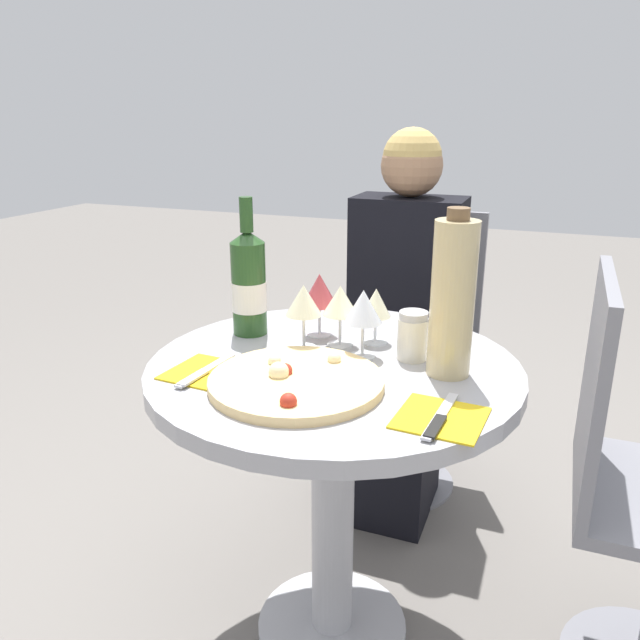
{
  "coord_description": "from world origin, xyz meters",
  "views": [
    {
      "loc": [
        0.43,
        -1.17,
        1.24
      ],
      "look_at": [
        -0.02,
        -0.02,
        0.83
      ],
      "focal_mm": 35.0,
      "sensor_mm": 36.0,
      "label": 1
    }
  ],
  "objects_px": {
    "wine_bottle": "(249,283)",
    "tall_carafe": "(453,298)",
    "chair_behind_diner": "(408,354)",
    "pizza_large": "(296,381)",
    "seated_diner": "(398,344)",
    "dining_table": "(333,427)"
  },
  "relations": [
    {
      "from": "wine_bottle",
      "to": "chair_behind_diner",
      "type": "bearing_deg",
      "value": 70.17
    },
    {
      "from": "chair_behind_diner",
      "to": "wine_bottle",
      "type": "distance_m",
      "value": 0.82
    },
    {
      "from": "chair_behind_diner",
      "to": "pizza_large",
      "type": "height_order",
      "value": "chair_behind_diner"
    },
    {
      "from": "seated_diner",
      "to": "tall_carafe",
      "type": "relative_size",
      "value": 3.52
    },
    {
      "from": "dining_table",
      "to": "wine_bottle",
      "type": "distance_m",
      "value": 0.4
    },
    {
      "from": "dining_table",
      "to": "wine_bottle",
      "type": "xyz_separation_m",
      "value": [
        -0.26,
        0.1,
        0.28
      ]
    },
    {
      "from": "wine_bottle",
      "to": "seated_diner",
      "type": "bearing_deg",
      "value": 65.33
    },
    {
      "from": "chair_behind_diner",
      "to": "tall_carafe",
      "type": "height_order",
      "value": "tall_carafe"
    },
    {
      "from": "dining_table",
      "to": "pizza_large",
      "type": "xyz_separation_m",
      "value": [
        -0.03,
        -0.14,
        0.17
      ]
    },
    {
      "from": "pizza_large",
      "to": "tall_carafe",
      "type": "bearing_deg",
      "value": 33.2
    },
    {
      "from": "wine_bottle",
      "to": "tall_carafe",
      "type": "xyz_separation_m",
      "value": [
        0.5,
        -0.07,
        0.04
      ]
    },
    {
      "from": "seated_diner",
      "to": "tall_carafe",
      "type": "distance_m",
      "value": 0.74
    },
    {
      "from": "chair_behind_diner",
      "to": "pizza_large",
      "type": "relative_size",
      "value": 2.69
    },
    {
      "from": "wine_bottle",
      "to": "tall_carafe",
      "type": "relative_size",
      "value": 0.97
    },
    {
      "from": "seated_diner",
      "to": "pizza_large",
      "type": "distance_m",
      "value": 0.8
    },
    {
      "from": "dining_table",
      "to": "wine_bottle",
      "type": "height_order",
      "value": "wine_bottle"
    },
    {
      "from": "chair_behind_diner",
      "to": "wine_bottle",
      "type": "xyz_separation_m",
      "value": [
        -0.24,
        -0.67,
        0.4
      ]
    },
    {
      "from": "wine_bottle",
      "to": "tall_carafe",
      "type": "bearing_deg",
      "value": -8.55
    },
    {
      "from": "pizza_large",
      "to": "wine_bottle",
      "type": "distance_m",
      "value": 0.36
    },
    {
      "from": "dining_table",
      "to": "chair_behind_diner",
      "type": "relative_size",
      "value": 0.86
    },
    {
      "from": "chair_behind_diner",
      "to": "pizza_large",
      "type": "xyz_separation_m",
      "value": [
        -0.01,
        -0.92,
        0.28
      ]
    },
    {
      "from": "wine_bottle",
      "to": "dining_table",
      "type": "bearing_deg",
      "value": -22.18
    }
  ]
}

